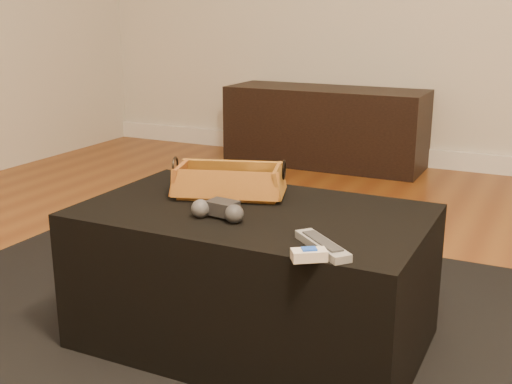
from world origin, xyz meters
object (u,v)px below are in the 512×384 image
at_px(media_cabinet, 325,127).
at_px(tv_remote, 223,190).
at_px(ottoman, 253,276).
at_px(silver_remote, 322,245).
at_px(wicker_basket, 229,183).
at_px(game_controller, 219,210).
at_px(cream_gadget, 309,255).

bearing_deg(media_cabinet, tv_remote, -77.89).
relative_size(ottoman, silver_remote, 5.41).
bearing_deg(media_cabinet, wicker_basket, -77.50).
bearing_deg(wicker_basket, ottoman, -36.12).
bearing_deg(wicker_basket, media_cabinet, 102.50).
bearing_deg(game_controller, media_cabinet, 103.32).
distance_m(wicker_basket, silver_remote, 0.53).
height_order(ottoman, silver_remote, silver_remote).
xyz_separation_m(wicker_basket, silver_remote, (0.42, -0.31, -0.03)).
height_order(tv_remote, game_controller, game_controller).
distance_m(ottoman, game_controller, 0.27).
xyz_separation_m(ottoman, cream_gadget, (0.29, -0.30, 0.22)).
distance_m(media_cabinet, ottoman, 2.44).
distance_m(media_cabinet, silver_remote, 2.74).
xyz_separation_m(silver_remote, cream_gadget, (-0.00, -0.08, 0.00)).
distance_m(game_controller, cream_gadget, 0.38).
height_order(game_controller, silver_remote, game_controller).
height_order(silver_remote, cream_gadget, cream_gadget).
bearing_deg(silver_remote, tv_remote, 146.00).
xyz_separation_m(ottoman, tv_remote, (-0.14, 0.08, 0.23)).
relative_size(game_controller, silver_remote, 0.87).
distance_m(wicker_basket, cream_gadget, 0.57).
relative_size(tv_remote, wicker_basket, 0.48).
bearing_deg(game_controller, silver_remote, -16.06).
bearing_deg(ottoman, game_controller, -110.11).
bearing_deg(game_controller, cream_gadget, -27.75).
bearing_deg(silver_remote, game_controller, 163.94).
bearing_deg(cream_gadget, ottoman, 134.49).
height_order(media_cabinet, tv_remote, media_cabinet).
bearing_deg(wicker_basket, game_controller, -68.49).
xyz_separation_m(media_cabinet, silver_remote, (0.92, -2.57, 0.19)).
xyz_separation_m(media_cabinet, game_controller, (0.59, -2.47, 0.21)).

